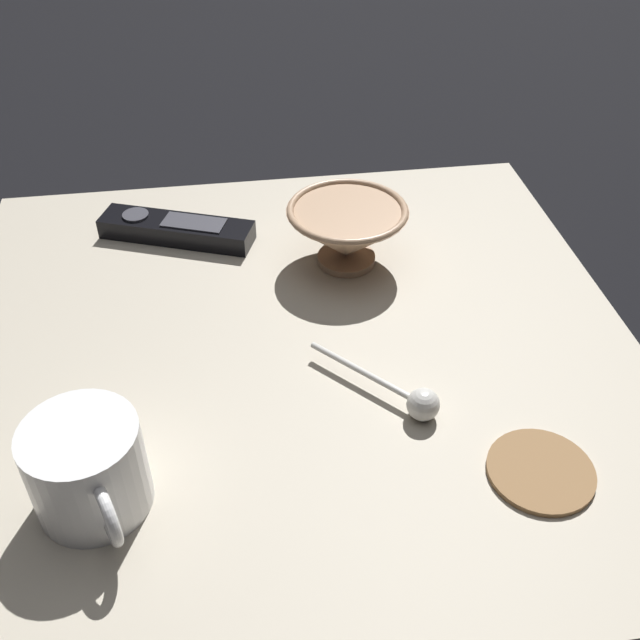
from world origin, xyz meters
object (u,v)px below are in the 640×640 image
(teaspoon, at_px, (414,400))
(drink_coaster, at_px, (541,471))
(coffee_mug, at_px, (88,469))
(cereal_bowl, at_px, (347,232))
(tv_remote_near, at_px, (177,229))

(teaspoon, relative_size, drink_coaster, 1.23)
(coffee_mug, relative_size, teaspoon, 1.06)
(cereal_bowl, distance_m, tv_remote_near, 0.21)
(tv_remote_near, distance_m, drink_coaster, 0.50)
(coffee_mug, xyz_separation_m, drink_coaster, (0.02, 0.36, -0.04))
(teaspoon, xyz_separation_m, drink_coaster, (0.08, 0.09, -0.01))
(cereal_bowl, xyz_separation_m, coffee_mug, (0.30, -0.25, 0.00))
(teaspoon, distance_m, drink_coaster, 0.12)
(cereal_bowl, distance_m, coffee_mug, 0.39)
(cereal_bowl, distance_m, drink_coaster, 0.34)
(cereal_bowl, relative_size, coffee_mug, 1.15)
(coffee_mug, relative_size, drink_coaster, 1.31)
(cereal_bowl, height_order, tv_remote_near, cereal_bowl)
(coffee_mug, height_order, tv_remote_near, coffee_mug)
(coffee_mug, bearing_deg, teaspoon, 102.43)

